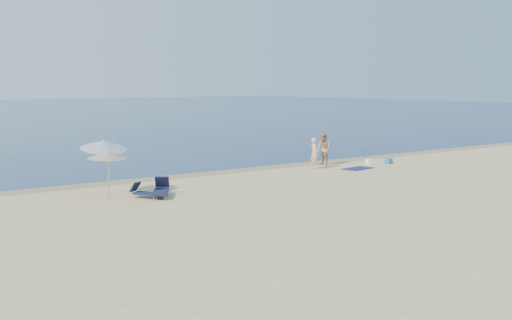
{
  "coord_description": "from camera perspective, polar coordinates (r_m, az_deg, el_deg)",
  "views": [
    {
      "loc": [
        -21.49,
        -9.54,
        4.84
      ],
      "look_at": [
        -2.69,
        16.0,
        1.0
      ],
      "focal_mm": 45.0,
      "sensor_mm": 36.0,
      "label": 1
    }
  ],
  "objects": [
    {
      "name": "person_right",
      "position": [
        37.84,
        6.04,
        0.97
      ],
      "size": [
        0.76,
        0.96,
        1.9
      ],
      "primitive_type": "imported",
      "rotation": [
        0.0,
        0.0,
        -1.62
      ],
      "color": "tan",
      "rests_on": "ground"
    },
    {
      "name": "wet_sand_strip",
      "position": [
        36.37,
        0.24,
        -0.74
      ],
      "size": [
        240.0,
        1.6,
        0.0
      ],
      "primitive_type": "cube",
      "color": "#847254",
      "rests_on": "ground"
    },
    {
      "name": "umbrella_near",
      "position": [
        28.08,
        -13.38,
        1.35
      ],
      "size": [
        2.21,
        2.24,
        2.59
      ],
      "rotation": [
        0.0,
        0.0,
        -0.13
      ],
      "color": "silver",
      "rests_on": "ground"
    },
    {
      "name": "blue_cooler",
      "position": [
        39.26,
        11.7,
        -0.09
      ],
      "size": [
        0.52,
        0.43,
        0.32
      ],
      "primitive_type": "cube",
      "rotation": [
        0.0,
        0.0,
        0.26
      ],
      "color": "#1F5CA8",
      "rests_on": "ground"
    },
    {
      "name": "beach_towel",
      "position": [
        36.62,
        9.02,
        -0.75
      ],
      "size": [
        2.04,
        1.35,
        0.03
      ],
      "primitive_type": "cube",
      "rotation": [
        0.0,
        0.0,
        0.16
      ],
      "color": "#0E184A",
      "rests_on": "ground"
    },
    {
      "name": "lounger_left",
      "position": [
        27.38,
        -9.74,
        -2.87
      ],
      "size": [
        1.16,
        1.54,
        0.66
      ],
      "rotation": [
        0.0,
        0.0,
        0.51
      ],
      "color": "#131A36",
      "rests_on": "ground"
    },
    {
      "name": "white_bag",
      "position": [
        39.16,
        9.99,
        -0.11
      ],
      "size": [
        0.34,
        0.3,
        0.26
      ],
      "primitive_type": "cube",
      "rotation": [
        0.0,
        0.0,
        -0.13
      ],
      "color": "white",
      "rests_on": "ground"
    },
    {
      "name": "person_left",
      "position": [
        36.22,
        5.21,
        0.6
      ],
      "size": [
        0.59,
        0.74,
        1.76
      ],
      "primitive_type": "imported",
      "rotation": [
        0.0,
        0.0,
        1.27
      ],
      "color": "tan",
      "rests_on": "ground"
    },
    {
      "name": "lounger_right",
      "position": [
        27.6,
        -8.45,
        -2.65
      ],
      "size": [
        1.49,
        1.86,
        0.81
      ],
      "rotation": [
        0.0,
        0.0,
        -0.57
      ],
      "color": "#141637",
      "rests_on": "ground"
    },
    {
      "name": "umbrella_far",
      "position": [
        27.04,
        -13.05,
        0.47
      ],
      "size": [
        2.04,
        2.04,
        2.15
      ],
      "rotation": [
        0.0,
        0.0,
        -0.31
      ],
      "color": "silver",
      "rests_on": "ground"
    }
  ]
}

